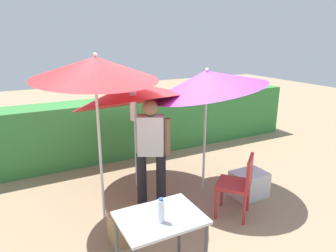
# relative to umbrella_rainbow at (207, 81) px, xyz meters

# --- Properties ---
(ground_plane) EXTENTS (24.00, 24.00, 0.00)m
(ground_plane) POSITION_rel_umbrella_rainbow_xyz_m (-0.52, -0.07, -1.78)
(ground_plane) COLOR #9E8466
(hedge_row) EXTENTS (8.00, 0.70, 1.19)m
(hedge_row) POSITION_rel_umbrella_rainbow_xyz_m (-0.52, 2.12, -1.19)
(hedge_row) COLOR #38843D
(hedge_row) RESTS_ON ground_plane
(umbrella_rainbow) EXTENTS (1.81, 1.78, 2.16)m
(umbrella_rainbow) POSITION_rel_umbrella_rainbow_xyz_m (0.00, 0.00, 0.00)
(umbrella_rainbow) COLOR silver
(umbrella_rainbow) RESTS_ON ground_plane
(umbrella_orange) EXTENTS (1.90, 1.90, 2.01)m
(umbrella_orange) POSITION_rel_umbrella_rainbow_xyz_m (-0.94, 0.66, -0.20)
(umbrella_orange) COLOR silver
(umbrella_orange) RESTS_ON ground_plane
(umbrella_yellow) EXTENTS (1.55, 1.56, 2.25)m
(umbrella_yellow) POSITION_rel_umbrella_rainbow_xyz_m (-1.66, -0.04, 0.27)
(umbrella_yellow) COLOR silver
(umbrella_yellow) RESTS_ON ground_plane
(person_vendor) EXTENTS (0.53, 0.36, 1.88)m
(person_vendor) POSITION_rel_umbrella_rainbow_xyz_m (-0.95, -0.06, -0.85)
(person_vendor) COLOR black
(person_vendor) RESTS_ON ground_plane
(chair_plastic) EXTENTS (0.62, 0.62, 0.89)m
(chair_plastic) POSITION_rel_umbrella_rainbow_xyz_m (0.00, -0.85, -1.27)
(chair_plastic) COLOR #B72D2D
(chair_plastic) RESTS_ON ground_plane
(cooler_box) EXTENTS (0.52, 0.40, 0.40)m
(cooler_box) POSITION_rel_umbrella_rainbow_xyz_m (0.52, -0.49, -1.58)
(cooler_box) COLOR silver
(cooler_box) RESTS_ON ground_plane
(crate_cardboard) EXTENTS (0.38, 0.28, 0.39)m
(crate_cardboard) POSITION_rel_umbrella_rainbow_xyz_m (-1.57, -0.65, -1.59)
(crate_cardboard) COLOR #9E7A4C
(crate_cardboard) RESTS_ON ground_plane
(folding_table) EXTENTS (0.80, 0.60, 0.77)m
(folding_table) POSITION_rel_umbrella_rainbow_xyz_m (-1.49, -1.46, -1.11)
(folding_table) COLOR #4C4C51
(folding_table) RESTS_ON ground_plane
(bottle_water) EXTENTS (0.07, 0.07, 0.24)m
(bottle_water) POSITION_rel_umbrella_rainbow_xyz_m (-1.52, -1.53, -0.90)
(bottle_water) COLOR silver
(bottle_water) RESTS_ON folding_table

